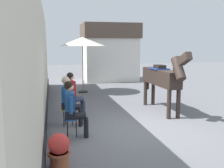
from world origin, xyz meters
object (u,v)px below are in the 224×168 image
at_px(seated_visitor_middle, 69,98).
at_px(saddled_horse_center, 162,78).
at_px(flower_planter_near, 59,150).
at_px(seated_visitor_near, 73,106).
at_px(cafe_parasol, 82,42).
at_px(seated_visitor_far, 73,92).

height_order(seated_visitor_middle, saddled_horse_center, saddled_horse_center).
distance_m(saddled_horse_center, flower_planter_near, 4.93).
relative_size(seated_visitor_near, cafe_parasol, 0.54).
relative_size(seated_visitor_near, flower_planter_near, 2.17).
relative_size(saddled_horse_center, cafe_parasol, 1.16).
relative_size(saddled_horse_center, flower_planter_near, 4.68).
bearing_deg(saddled_horse_center, seated_visitor_middle, -164.67).
xyz_separation_m(seated_visitor_middle, saddled_horse_center, (3.13, 0.86, 0.38)).
height_order(seated_visitor_middle, seated_visitor_far, same).
height_order(seated_visitor_near, flower_planter_near, seated_visitor_near).
xyz_separation_m(seated_visitor_middle, seated_visitor_far, (0.19, 1.02, 0.00)).
bearing_deg(saddled_horse_center, cafe_parasol, 116.82).
height_order(flower_planter_near, cafe_parasol, cafe_parasol).
bearing_deg(flower_planter_near, seated_visitor_middle, 81.80).
distance_m(flower_planter_near, cafe_parasol, 7.99).
relative_size(seated_visitor_middle, seated_visitor_far, 1.00).
relative_size(seated_visitor_far, cafe_parasol, 0.54).
relative_size(seated_visitor_far, flower_planter_near, 2.17).
bearing_deg(seated_visitor_middle, flower_planter_near, -98.20).
bearing_deg(seated_visitor_near, seated_visitor_far, 85.03).
height_order(seated_visitor_far, saddled_horse_center, saddled_horse_center).
bearing_deg(seated_visitor_far, cafe_parasol, 78.98).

